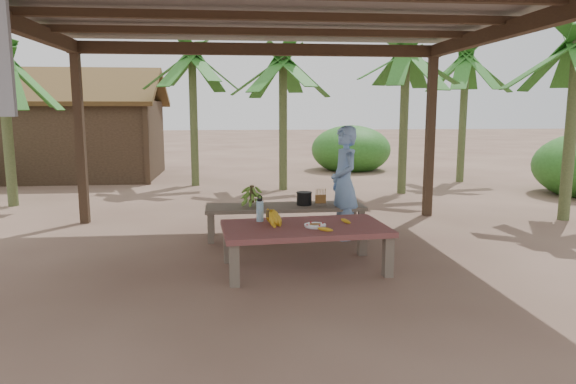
{
  "coord_description": "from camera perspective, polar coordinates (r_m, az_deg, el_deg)",
  "views": [
    {
      "loc": [
        -0.42,
        -5.94,
        1.77
      ],
      "look_at": [
        0.2,
        0.07,
        0.8
      ],
      "focal_mm": 32.0,
      "sensor_mm": 36.0,
      "label": 1
    }
  ],
  "objects": [
    {
      "name": "bench",
      "position": [
        7.17,
        -0.31,
        -1.94
      ],
      "size": [
        2.21,
        0.63,
        0.45
      ],
      "rotation": [
        0.0,
        0.0,
        0.01
      ],
      "color": "brown",
      "rests_on": "ground"
    },
    {
      "name": "plate",
      "position": [
        5.63,
        3.03,
        -3.74
      ],
      "size": [
        0.24,
        0.24,
        0.04
      ],
      "color": "white",
      "rests_on": "work_table"
    },
    {
      "name": "ripe_banana_bunch",
      "position": [
        5.7,
        -2.24,
        -2.79
      ],
      "size": [
        0.36,
        0.32,
        0.19
      ],
      "primitive_type": null,
      "rotation": [
        0.0,
        0.0,
        0.21
      ],
      "color": "gold",
      "rests_on": "work_table"
    },
    {
      "name": "skewer_rack",
      "position": [
        7.16,
        3.64,
        -0.55
      ],
      "size": [
        0.18,
        0.08,
        0.24
      ],
      "primitive_type": null,
      "rotation": [
        0.0,
        0.0,
        0.01
      ],
      "color": "#A57F47",
      "rests_on": "bench"
    },
    {
      "name": "hut",
      "position": [
        14.54,
        -22.33,
        5.82
      ],
      "size": [
        4.4,
        3.43,
        2.85
      ],
      "color": "black",
      "rests_on": "ground"
    },
    {
      "name": "water_flask",
      "position": [
        5.9,
        -3.14,
        -2.04
      ],
      "size": [
        0.08,
        0.08,
        0.31
      ],
      "color": "#429CCF",
      "rests_on": "work_table"
    },
    {
      "name": "banana_plant_nw",
      "position": [
        12.23,
        -10.6,
        13.6
      ],
      "size": [
        1.8,
        1.8,
        3.25
      ],
      "color": "#596638",
      "rests_on": "ground"
    },
    {
      "name": "loose_banana_side",
      "position": [
        5.86,
        6.44,
        -3.23
      ],
      "size": [
        0.13,
        0.15,
        0.04
      ],
      "primitive_type": "ellipsoid",
      "rotation": [
        0.0,
        0.0,
        0.67
      ],
      "color": "gold",
      "rests_on": "work_table"
    },
    {
      "name": "cooking_pot",
      "position": [
        7.18,
        1.81,
        -0.75
      ],
      "size": [
        0.21,
        0.21,
        0.18
      ],
      "primitive_type": "cylinder",
      "color": "black",
      "rests_on": "bench"
    },
    {
      "name": "banana_plant_w",
      "position": [
        10.72,
        -29.16,
        11.36
      ],
      "size": [
        1.8,
        1.8,
        2.88
      ],
      "color": "#596638",
      "rests_on": "ground"
    },
    {
      "name": "banana_plant_ne",
      "position": [
        11.16,
        12.96,
        13.66
      ],
      "size": [
        1.8,
        1.8,
        3.19
      ],
      "color": "#596638",
      "rests_on": "ground"
    },
    {
      "name": "green_banana_stalk",
      "position": [
        7.09,
        -4.02,
        -0.37
      ],
      "size": [
        0.27,
        0.27,
        0.31
      ],
      "primitive_type": null,
      "rotation": [
        0.0,
        0.0,
        0.01
      ],
      "color": "#598C2D",
      "rests_on": "bench"
    },
    {
      "name": "loose_banana_front",
      "position": [
        5.44,
        4.17,
        -4.16
      ],
      "size": [
        0.17,
        0.05,
        0.04
      ],
      "primitive_type": "ellipsoid",
      "rotation": [
        0.0,
        0.0,
        1.51
      ],
      "color": "gold",
      "rests_on": "work_table"
    },
    {
      "name": "banana_plant_n",
      "position": [
        11.39,
        -0.56,
        13.28
      ],
      "size": [
        1.8,
        1.8,
        3.08
      ],
      "color": "#596638",
      "rests_on": "ground"
    },
    {
      "name": "pavilion",
      "position": [
        6.02,
        -2.05,
        18.75
      ],
      "size": [
        6.6,
        5.6,
        2.95
      ],
      "color": "black",
      "rests_on": "ground"
    },
    {
      "name": "work_table",
      "position": [
        5.71,
        1.86,
        -4.4
      ],
      "size": [
        1.88,
        1.15,
        0.5
      ],
      "rotation": [
        0.0,
        0.0,
        0.08
      ],
      "color": "brown",
      "rests_on": "ground"
    },
    {
      "name": "banana_plant_far",
      "position": [
        13.37,
        19.12,
        12.8
      ],
      "size": [
        1.8,
        1.8,
        3.23
      ],
      "color": "#596638",
      "rests_on": "ground"
    },
    {
      "name": "ground",
      "position": [
        6.21,
        -1.78,
        -7.44
      ],
      "size": [
        80.0,
        80.0,
        0.0
      ],
      "primitive_type": "plane",
      "color": "brown",
      "rests_on": "ground"
    },
    {
      "name": "woman",
      "position": [
        7.06,
        6.26,
        1.01
      ],
      "size": [
        0.45,
        0.61,
        1.56
      ],
      "primitive_type": "imported",
      "rotation": [
        0.0,
        0.0,
        -1.43
      ],
      "color": "#7BA8EA",
      "rests_on": "ground"
    }
  ]
}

